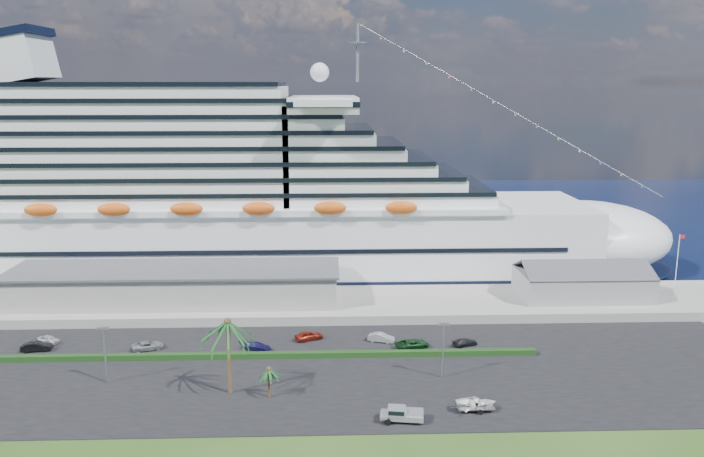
{
  "coord_description": "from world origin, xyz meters",
  "views": [
    {
      "loc": [
        3.75,
        -84.01,
        42.0
      ],
      "look_at": [
        7.66,
        30.0,
        17.57
      ],
      "focal_mm": 35.0,
      "sensor_mm": 36.0,
      "label": 1
    }
  ],
  "objects_px": {
    "boat_trailer": "(476,403)",
    "pickup_truck": "(401,414)",
    "parked_car_3": "(257,346)",
    "cruise_ship": "(213,201)"
  },
  "relations": [
    {
      "from": "pickup_truck",
      "to": "boat_trailer",
      "type": "height_order",
      "value": "pickup_truck"
    },
    {
      "from": "parked_car_3",
      "to": "pickup_truck",
      "type": "xyz_separation_m",
      "value": [
        20.49,
        -24.3,
        0.42
      ]
    },
    {
      "from": "boat_trailer",
      "to": "cruise_ship",
      "type": "bearing_deg",
      "value": 123.57
    },
    {
      "from": "pickup_truck",
      "to": "boat_trailer",
      "type": "xyz_separation_m",
      "value": [
        9.96,
        2.4,
        0.09
      ]
    },
    {
      "from": "parked_car_3",
      "to": "boat_trailer",
      "type": "xyz_separation_m",
      "value": [
        30.45,
        -21.9,
        0.51
      ]
    },
    {
      "from": "cruise_ship",
      "to": "boat_trailer",
      "type": "bearing_deg",
      "value": -56.43
    },
    {
      "from": "cruise_ship",
      "to": "parked_car_3",
      "type": "bearing_deg",
      "value": -72.93
    },
    {
      "from": "boat_trailer",
      "to": "pickup_truck",
      "type": "bearing_deg",
      "value": -166.46
    },
    {
      "from": "pickup_truck",
      "to": "cruise_ship",
      "type": "bearing_deg",
      "value": 116.39
    },
    {
      "from": "parked_car_3",
      "to": "pickup_truck",
      "type": "distance_m",
      "value": 31.79
    }
  ]
}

